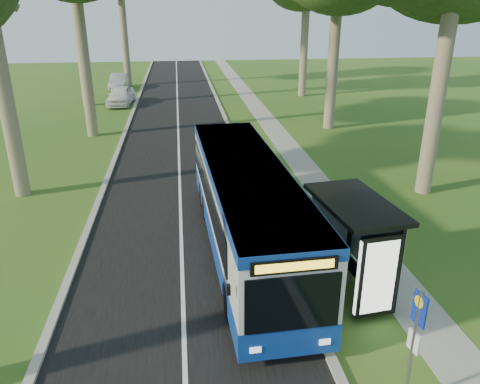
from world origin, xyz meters
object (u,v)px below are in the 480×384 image
Objects in this scene: litter_bin at (281,194)px; car_silver at (119,82)px; bus_shelter at (364,235)px; bus at (246,208)px; car_white at (121,95)px; bus_stop_sign at (415,338)px.

litter_bin is 31.93m from car_silver.
car_silver is at bearing 99.25° from bus_shelter.
bus is 2.57× the size of car_white.
bus_shelter is (2.85, -3.23, 0.42)m from bus.
bus is 2.60× the size of car_silver.
bus_stop_sign is (2.42, -7.13, 0.14)m from bus.
car_silver is (-9.93, 30.34, 0.28)m from litter_bin.
bus_stop_sign is 0.63× the size of car_silver.
bus_stop_sign is 10.99m from litter_bin.
car_silver is at bearing 102.24° from car_white.
bus_shelter reaches higher than car_silver.
litter_bin is at bearing 59.62° from bus.
bus_shelter is 3.80× the size of litter_bin.
bus_stop_sign reaches higher than litter_bin.
car_silver is (-10.75, 37.35, -1.28)m from bus_shelter.
car_white is (-9.35, 33.38, -0.97)m from bus_stop_sign.
bus_shelter reaches higher than car_white.
bus is 4.44m from litter_bin.
bus_stop_sign is at bearing -73.40° from bus.
bus_shelter reaches higher than litter_bin.
litter_bin is (-0.39, 10.90, -1.28)m from bus_stop_sign.
bus_stop_sign is 0.62× the size of car_white.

